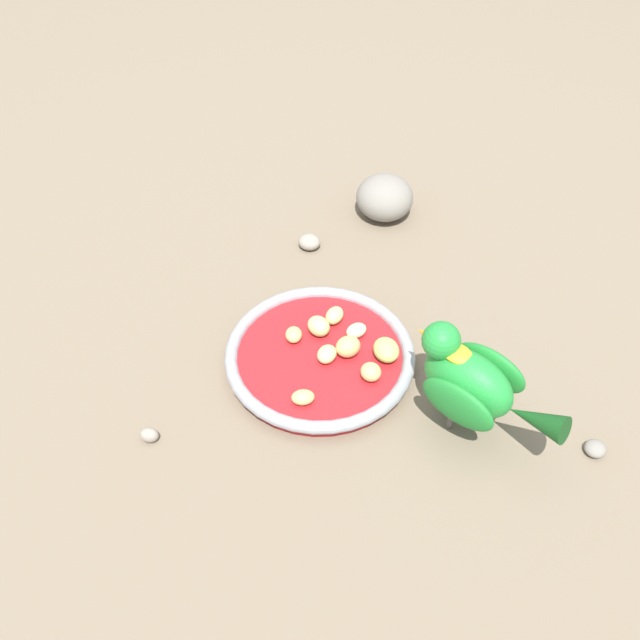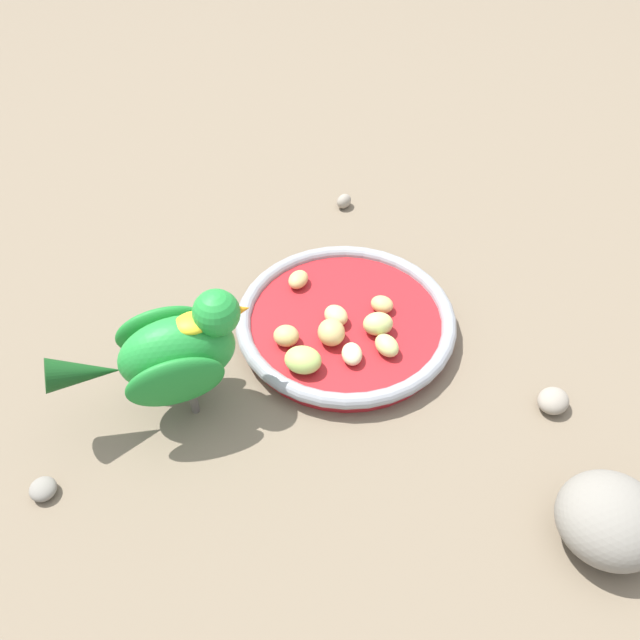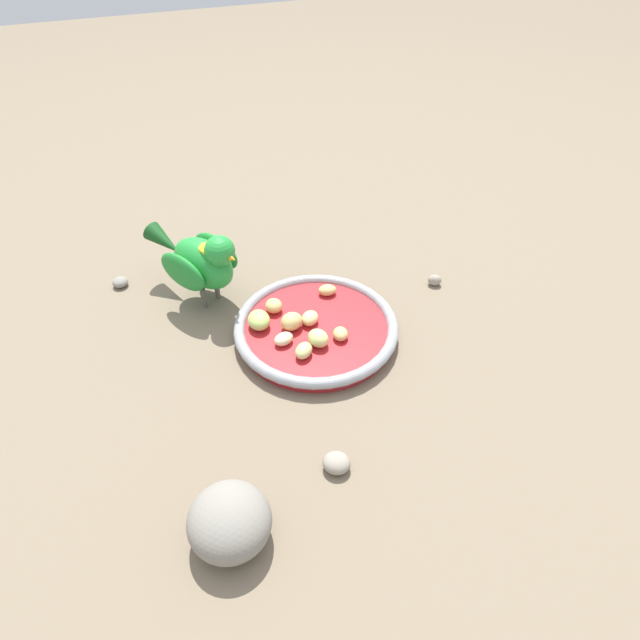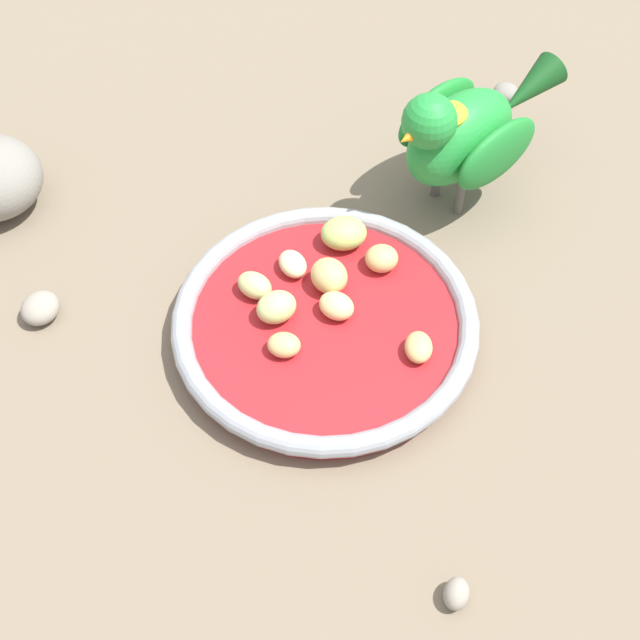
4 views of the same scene
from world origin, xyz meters
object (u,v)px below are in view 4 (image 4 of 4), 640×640
at_px(apple_piece_6, 382,258).
at_px(pebble_0, 506,92).
at_px(pebble_1, 456,594).
at_px(apple_piece_1, 276,307).
at_px(apple_piece_8, 255,285).
at_px(apple_piece_0, 336,306).
at_px(apple_piece_7, 284,345).
at_px(apple_piece_4, 344,233).
at_px(parrot, 463,131).
at_px(apple_piece_3, 293,264).
at_px(apple_piece_5, 419,347).
at_px(apple_piece_2, 329,276).
at_px(pebble_2, 40,308).
at_px(feeding_bowl, 325,321).

distance_m(apple_piece_6, pebble_0, 0.26).
bearing_deg(pebble_1, apple_piece_1, -70.25).
xyz_separation_m(apple_piece_1, apple_piece_6, (-0.09, -0.04, -0.00)).
xyz_separation_m(apple_piece_8, pebble_1, (-0.10, 0.25, -0.02)).
height_order(apple_piece_0, apple_piece_7, apple_piece_0).
relative_size(apple_piece_7, pebble_0, 1.02).
bearing_deg(apple_piece_4, pebble_0, -137.29).
distance_m(apple_piece_1, parrot, 0.21).
bearing_deg(apple_piece_8, pebble_1, 110.60).
bearing_deg(apple_piece_1, parrot, -145.16).
bearing_deg(pebble_0, apple_piece_1, 43.51).
bearing_deg(apple_piece_0, pebble_1, 99.34).
height_order(apple_piece_8, pebble_1, apple_piece_8).
relative_size(apple_piece_8, pebble_0, 1.20).
distance_m(apple_piece_3, apple_piece_5, 0.12).
bearing_deg(apple_piece_2, pebble_2, -5.52).
xyz_separation_m(apple_piece_1, apple_piece_7, (-0.00, 0.03, -0.00)).
bearing_deg(pebble_1, apple_piece_7, -67.48).
xyz_separation_m(apple_piece_2, apple_piece_6, (-0.04, -0.01, -0.00)).
bearing_deg(pebble_2, apple_piece_8, 173.39).
relative_size(feeding_bowl, apple_piece_7, 9.45).
bearing_deg(parrot, feeding_bowl, 11.21).
xyz_separation_m(apple_piece_7, parrot, (-0.17, -0.15, 0.05)).
height_order(apple_piece_4, pebble_0, apple_piece_4).
height_order(apple_piece_2, apple_piece_6, apple_piece_2).
height_order(apple_piece_5, pebble_1, apple_piece_5).
height_order(feeding_bowl, apple_piece_0, apple_piece_0).
height_order(apple_piece_0, pebble_2, apple_piece_0).
relative_size(apple_piece_5, pebble_1, 1.27).
bearing_deg(apple_piece_7, parrot, -138.18).
relative_size(apple_piece_2, apple_piece_5, 1.16).
bearing_deg(apple_piece_4, apple_piece_6, 130.33).
height_order(pebble_0, pebble_2, pebble_2).
xyz_separation_m(apple_piece_4, apple_piece_5, (-0.03, 0.12, -0.00)).
xyz_separation_m(apple_piece_4, apple_piece_6, (-0.02, 0.03, -0.00)).
xyz_separation_m(parrot, pebble_1, (0.09, 0.35, -0.07)).
relative_size(feeding_bowl, apple_piece_0, 8.33).
bearing_deg(pebble_0, apple_piece_0, 49.60).
relative_size(feeding_bowl, pebble_2, 7.33).
distance_m(feeding_bowl, apple_piece_8, 0.06).
distance_m(apple_piece_3, pebble_2, 0.20).
xyz_separation_m(apple_piece_8, parrot, (-0.18, -0.09, 0.05)).
relative_size(apple_piece_0, pebble_1, 1.31).
distance_m(apple_piece_1, apple_piece_6, 0.10).
height_order(apple_piece_5, pebble_2, apple_piece_5).
bearing_deg(pebble_2, pebble_1, 133.83).
height_order(parrot, pebble_1, parrot).
bearing_deg(parrot, apple_piece_8, -4.91).
xyz_separation_m(apple_piece_1, apple_piece_5, (-0.10, 0.05, -0.00)).
distance_m(apple_piece_3, apple_piece_6, 0.07).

